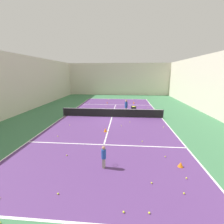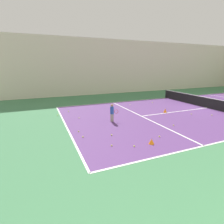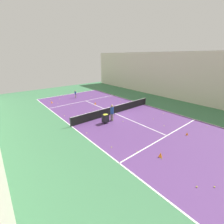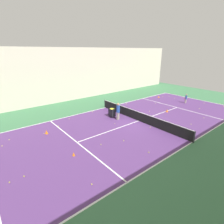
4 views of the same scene
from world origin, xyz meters
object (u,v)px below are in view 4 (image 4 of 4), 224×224
at_px(player_near_baseline, 186,98).
at_px(training_cone_0, 74,154).
at_px(tennis_net, 139,116).
at_px(ball_cart, 112,111).
at_px(training_cone_1, 46,132).
at_px(coach_at_net, 118,110).

relative_size(player_near_baseline, training_cone_0, 4.93).
height_order(tennis_net, ball_cart, ball_cart).
xyz_separation_m(training_cone_0, training_cone_1, (4.34, 0.25, 0.04)).
xyz_separation_m(player_near_baseline, ball_cart, (2.12, 10.76, -0.02)).
height_order(tennis_net, player_near_baseline, player_near_baseline).
bearing_deg(tennis_net, coach_at_net, 40.68).
bearing_deg(tennis_net, training_cone_0, 100.41).
xyz_separation_m(tennis_net, coach_at_net, (1.57, 1.35, 0.50)).
relative_size(tennis_net, training_cone_1, 34.72).
xyz_separation_m(coach_at_net, training_cone_1, (1.33, 6.74, -0.83)).
relative_size(coach_at_net, training_cone_1, 5.36).
height_order(player_near_baseline, training_cone_1, player_near_baseline).
xyz_separation_m(player_near_baseline, training_cone_1, (2.56, 17.45, -0.54)).
relative_size(tennis_net, ball_cart, 11.64).
bearing_deg(ball_cart, coach_at_net, -176.73).
relative_size(tennis_net, player_near_baseline, 9.21).
distance_m(player_near_baseline, coach_at_net, 10.78).
bearing_deg(training_cone_1, player_near_baseline, -98.34).
xyz_separation_m(ball_cart, training_cone_0, (-3.91, 6.44, -0.55)).
height_order(tennis_net, training_cone_0, tennis_net).
height_order(tennis_net, training_cone_1, tennis_net).
relative_size(training_cone_0, training_cone_1, 0.76).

